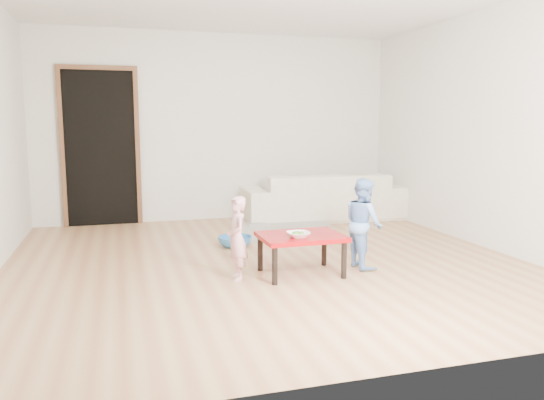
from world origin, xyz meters
name	(u,v)px	position (x,y,z in m)	size (l,w,h in m)	color
floor	(266,262)	(0.00, 0.00, 0.00)	(5.00, 5.00, 0.01)	#A46C46
back_wall	(219,128)	(0.00, 2.50, 1.30)	(5.00, 0.02, 2.60)	silver
right_wall	(486,129)	(2.50, 0.00, 1.30)	(0.02, 5.00, 2.60)	silver
doorway	(101,149)	(-1.60, 2.48, 1.02)	(1.02, 0.08, 2.11)	brown
sofa	(323,196)	(1.41, 2.05, 0.33)	(2.27, 0.89, 0.66)	white
cushion	(308,187)	(1.13, 1.92, 0.49)	(0.42, 0.38, 0.11)	orange
red_table	(301,254)	(0.18, -0.52, 0.19)	(0.74, 0.56, 0.37)	#99080C
bowl	(298,235)	(0.12, -0.63, 0.40)	(0.20, 0.20, 0.05)	white
broccoli	(298,234)	(0.12, -0.63, 0.40)	(0.12, 0.12, 0.06)	#2D5919
child_pink	(237,238)	(-0.41, -0.51, 0.37)	(0.27, 0.18, 0.74)	#DB6376
child_blue	(363,223)	(0.84, -0.44, 0.43)	(0.42, 0.32, 0.86)	#6499E8
basin	(235,242)	(-0.17, 0.70, 0.06)	(0.38, 0.38, 0.12)	#2B67A3
blanket	(285,231)	(0.58, 1.23, 0.03)	(1.23, 1.03, 0.06)	#A39F8F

